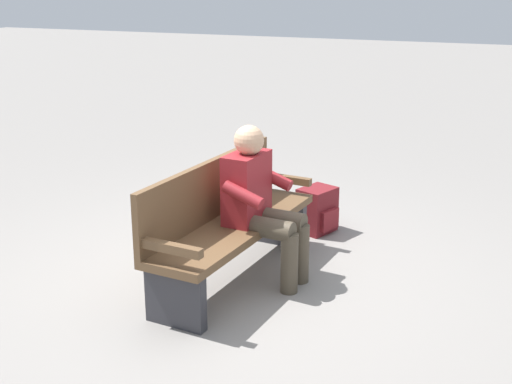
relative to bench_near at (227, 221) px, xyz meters
The scene contains 4 objects.
ground_plane 0.46m from the bench_near, 84.89° to the left, with size 40.00×40.00×0.00m, color gray.
bench_near is the anchor object (origin of this frame).
person_seated 0.30m from the bench_near, 106.76° to the left, with size 0.60×0.60×1.18m.
backpack 1.27m from the bench_near, 164.37° to the left, with size 0.38×0.36×0.40m.
Camera 1 is at (4.29, 1.94, 2.20)m, focal length 47.72 mm.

